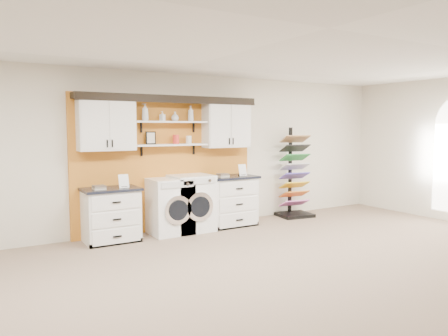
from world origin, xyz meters
TOP-DOWN VIEW (x-y plane):
  - floor at (0.00, 0.00)m, footprint 10.00×10.00m
  - ceiling at (0.00, 0.00)m, footprint 10.00×10.00m
  - wall_back at (0.00, 4.00)m, footprint 10.00×0.00m
  - accent_panel at (0.00, 3.96)m, footprint 3.40×0.07m
  - upper_cabinet_left at (-1.13, 3.79)m, footprint 0.90×0.35m
  - upper_cabinet_right at (1.13, 3.79)m, footprint 0.90×0.35m
  - shelf_lower at (0.00, 3.80)m, footprint 1.32×0.28m
  - shelf_upper at (0.00, 3.80)m, footprint 1.32×0.28m
  - crown_molding at (0.00, 3.81)m, footprint 3.30×0.41m
  - picture_frame at (-0.35, 3.85)m, footprint 0.18×0.02m
  - canister_red at (0.10, 3.80)m, footprint 0.11×0.11m
  - canister_cream at (0.35, 3.80)m, footprint 0.10×0.10m
  - base_cabinet_left at (-1.13, 3.64)m, footprint 0.89×0.66m
  - base_cabinet_right at (1.13, 3.64)m, footprint 0.95×0.66m
  - washer at (-0.10, 3.64)m, footprint 0.69×0.71m
  - dryer at (0.31, 3.64)m, footprint 0.71×0.71m
  - sample_rack at (2.70, 3.68)m, footprint 0.74×0.65m
  - soap_bottle_a at (-0.46, 3.80)m, footprint 0.16×0.16m
  - soap_bottle_b at (-0.15, 3.80)m, footprint 0.10×0.10m
  - soap_bottle_c at (0.09, 3.80)m, footprint 0.14×0.14m
  - soap_bottle_d at (0.39, 3.80)m, footprint 0.11×0.11m

SIDE VIEW (x-z plane):
  - floor at x=0.00m, z-range 0.00..0.00m
  - base_cabinet_left at x=-1.13m, z-range 0.00..0.87m
  - base_cabinet_right at x=1.13m, z-range 0.00..0.93m
  - washer at x=-0.10m, z-range 0.00..0.96m
  - dryer at x=0.31m, z-range 0.00..1.00m
  - sample_rack at x=2.70m, z-range -0.35..1.48m
  - accent_panel at x=0.00m, z-range 0.00..2.40m
  - wall_back at x=0.00m, z-range -3.60..6.40m
  - shelf_lower at x=0.00m, z-range 1.52..1.54m
  - canister_cream at x=0.35m, z-range 1.54..1.69m
  - canister_red at x=0.10m, z-range 1.54..1.71m
  - picture_frame at x=-0.35m, z-range 1.54..1.77m
  - upper_cabinet_left at x=-1.13m, z-range 1.46..2.30m
  - upper_cabinet_right at x=1.13m, z-range 1.46..2.30m
  - shelf_upper at x=0.00m, z-range 1.92..1.94m
  - soap_bottle_c at x=0.09m, z-range 1.95..2.11m
  - soap_bottle_b at x=-0.15m, z-range 1.95..2.11m
  - soap_bottle_d at x=0.39m, z-range 1.95..2.22m
  - soap_bottle_a at x=-0.46m, z-range 1.95..2.23m
  - crown_molding at x=0.00m, z-range 2.26..2.39m
  - ceiling at x=0.00m, z-range 2.80..2.80m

